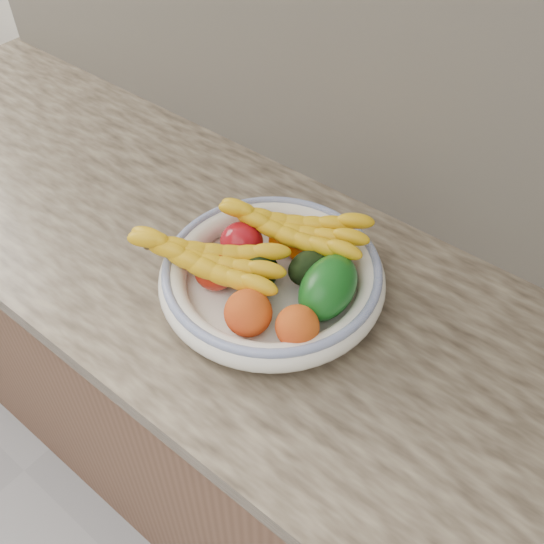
{
  "coord_description": "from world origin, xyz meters",
  "views": [
    {
      "loc": [
        0.45,
        1.1,
        1.7
      ],
      "look_at": [
        0.0,
        1.66,
        0.96
      ],
      "focal_mm": 40.0,
      "sensor_mm": 36.0,
      "label": 1
    }
  ],
  "objects_px": {
    "green_mango": "(328,287)",
    "banana_bunch_front": "(207,262)",
    "banana_bunch_back": "(292,232)",
    "fruit_bowl": "(272,277)"
  },
  "relations": [
    {
      "from": "fruit_bowl",
      "to": "banana_bunch_front",
      "type": "relative_size",
      "value": 1.35
    },
    {
      "from": "banana_bunch_front",
      "to": "fruit_bowl",
      "type": "bearing_deg",
      "value": 13.52
    },
    {
      "from": "banana_bunch_front",
      "to": "green_mango",
      "type": "bearing_deg",
      "value": -0.02
    },
    {
      "from": "fruit_bowl",
      "to": "green_mango",
      "type": "xyz_separation_m",
      "value": [
        0.1,
        0.02,
        0.03
      ]
    },
    {
      "from": "green_mango",
      "to": "banana_bunch_front",
      "type": "relative_size",
      "value": 0.46
    },
    {
      "from": "fruit_bowl",
      "to": "banana_bunch_front",
      "type": "xyz_separation_m",
      "value": [
        -0.09,
        -0.07,
        0.03
      ]
    },
    {
      "from": "fruit_bowl",
      "to": "banana_bunch_back",
      "type": "distance_m",
      "value": 0.09
    },
    {
      "from": "fruit_bowl",
      "to": "banana_bunch_back",
      "type": "xyz_separation_m",
      "value": [
        -0.02,
        0.08,
        0.04
      ]
    },
    {
      "from": "banana_bunch_back",
      "to": "banana_bunch_front",
      "type": "relative_size",
      "value": 1.0
    },
    {
      "from": "fruit_bowl",
      "to": "banana_bunch_back",
      "type": "bearing_deg",
      "value": 102.57
    }
  ]
}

